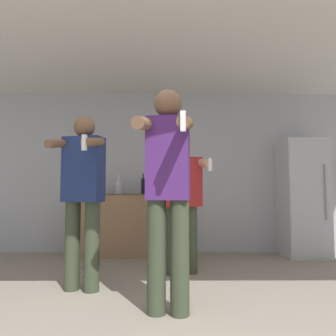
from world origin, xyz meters
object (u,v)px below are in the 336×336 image
object	(u,v)px
bottle_short_whiskey	(119,187)
person_spectator_back	(182,191)
bottle_dark_rum	(143,186)
person_man_side	(83,192)
person_woman_foreground	(168,187)
refrigerator	(302,198)
bottle_brown_liquor	(150,187)

from	to	relation	value
bottle_short_whiskey	person_spectator_back	bearing A→B (deg)	-50.89
bottle_dark_rum	person_man_side	bearing A→B (deg)	-104.85
person_woman_foreground	person_man_side	size ratio (longest dim) A/B	1.04
person_woman_foreground	refrigerator	bearing A→B (deg)	48.97
bottle_brown_liquor	refrigerator	bearing A→B (deg)	-1.32
bottle_short_whiskey	bottle_dark_rum	world-z (taller)	bottle_dark_rum
bottle_dark_rum	person_spectator_back	xyz separation A→B (m)	(0.54, -1.12, -0.08)
bottle_short_whiskey	bottle_brown_liquor	world-z (taller)	bottle_brown_liquor
bottle_brown_liquor	bottle_dark_rum	bearing A→B (deg)	180.00
refrigerator	bottle_dark_rum	size ratio (longest dim) A/B	5.51
bottle_short_whiskey	person_man_side	distance (m)	1.77
person_woman_foreground	person_spectator_back	xyz separation A→B (m)	(0.17, 1.27, -0.03)
refrigerator	bottle_short_whiskey	size ratio (longest dim) A/B	5.94
bottle_brown_liquor	person_woman_foreground	xyz separation A→B (m)	(0.26, -2.39, -0.05)
bottle_short_whiskey	bottle_brown_liquor	distance (m)	0.48
person_man_side	bottle_brown_liquor	bearing A→B (deg)	71.99
bottle_dark_rum	person_woman_foreground	distance (m)	2.42
person_man_side	person_spectator_back	world-z (taller)	person_man_side
bottle_short_whiskey	bottle_brown_liquor	xyz separation A→B (m)	(0.48, 0.00, 0.01)
refrigerator	bottle_brown_liquor	xyz separation A→B (m)	(-2.29, 0.05, 0.17)
bottle_short_whiskey	person_man_side	bearing A→B (deg)	-93.10
person_woman_foreground	bottle_dark_rum	bearing A→B (deg)	98.65
bottle_short_whiskey	bottle_dark_rum	size ratio (longest dim) A/B	0.93
refrigerator	bottle_short_whiskey	distance (m)	2.77
bottle_dark_rum	person_woman_foreground	size ratio (longest dim) A/B	0.18
bottle_brown_liquor	bottle_dark_rum	size ratio (longest dim) A/B	1.01
bottle_short_whiskey	person_man_side	size ratio (longest dim) A/B	0.17
person_woman_foreground	person_man_side	world-z (taller)	person_woman_foreground
person_spectator_back	person_woman_foreground	bearing A→B (deg)	-97.81
bottle_dark_rum	person_man_side	distance (m)	1.82
bottle_brown_liquor	person_man_side	size ratio (longest dim) A/B	0.19
refrigerator	bottle_dark_rum	bearing A→B (deg)	178.74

